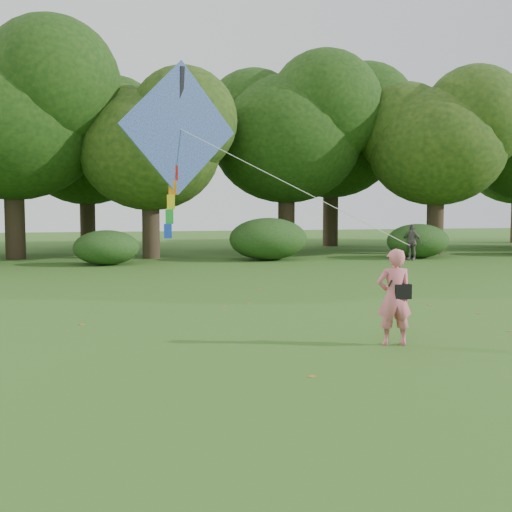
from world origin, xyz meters
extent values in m
plane|color=#265114|center=(0.00, 0.00, 0.00)|extent=(100.00, 100.00, 0.00)
imported|color=#E26A7A|center=(0.90, 0.64, 0.85)|extent=(0.68, 0.50, 1.69)
imported|color=#675E5B|center=(9.17, 16.39, 0.80)|extent=(0.90, 0.98, 1.61)
cube|color=black|center=(1.02, 0.61, 0.95)|extent=(0.30, 0.20, 0.26)
cylinder|color=black|center=(0.90, 0.60, 1.28)|extent=(0.33, 0.14, 0.47)
cube|color=#2768AB|center=(-2.69, 1.88, 3.80)|extent=(2.17, 0.99, 2.35)
cube|color=black|center=(-2.69, 1.91, 3.80)|extent=(0.20, 0.28, 2.15)
cylinder|color=white|center=(-0.77, 1.23, 2.78)|extent=(3.85, 1.30, 2.06)
cube|color=red|center=(-2.79, 1.90, 3.03)|extent=(0.14, 0.06, 0.26)
cube|color=orange|center=(-2.82, 1.90, 2.77)|extent=(0.14, 0.06, 0.26)
cube|color=yellow|center=(-2.85, 1.90, 2.51)|extent=(0.14, 0.06, 0.26)
cube|color=green|center=(-2.88, 1.90, 2.25)|extent=(0.14, 0.06, 0.26)
cube|color=blue|center=(-2.91, 1.90, 1.99)|extent=(0.14, 0.06, 0.26)
cylinder|color=#3A2D1E|center=(-8.00, 21.00, 1.92)|extent=(0.88, 0.88, 3.85)
ellipsoid|color=#1E3F11|center=(-8.00, 21.00, 6.05)|extent=(8.00, 8.00, 6.80)
cylinder|color=#3A2D1E|center=(-2.00, 20.00, 1.57)|extent=(0.80, 0.80, 3.15)
ellipsoid|color=#1E3F11|center=(-2.00, 20.00, 4.91)|extent=(6.40, 6.40, 5.44)
cylinder|color=#3A2D1E|center=(5.00, 22.00, 1.84)|extent=(0.86, 0.86, 3.67)
ellipsoid|color=#1E3F11|center=(5.00, 22.00, 5.76)|extent=(7.60, 7.60, 6.46)
cylinder|color=#3A2D1E|center=(12.00, 19.50, 1.72)|extent=(0.83, 0.83, 3.43)
ellipsoid|color=#1E3F11|center=(12.00, 19.50, 5.30)|extent=(6.80, 6.80, 5.78)
cylinder|color=#3A2D1E|center=(-5.00, 27.50, 1.75)|extent=(0.84, 0.84, 3.50)
ellipsoid|color=#1E3F11|center=(-5.00, 27.50, 5.43)|extent=(7.00, 7.00, 5.95)
cylinder|color=#3A2D1E|center=(9.00, 26.50, 2.01)|extent=(0.90, 0.90, 4.02)
ellipsoid|color=#1E3F11|center=(9.00, 26.50, 6.17)|extent=(7.80, 7.80, 6.63)
ellipsoid|color=#264919|center=(-4.00, 17.10, 0.71)|extent=(2.66, 2.09, 1.42)
ellipsoid|color=#264919|center=(3.00, 17.90, 0.94)|extent=(3.50, 2.75, 1.88)
ellipsoid|color=#264919|center=(10.00, 17.40, 0.79)|extent=(2.94, 2.31, 1.58)
cube|color=olive|center=(-4.52, 3.85, 0.00)|extent=(0.14, 0.14, 0.01)
cube|color=olive|center=(5.72, 8.80, 0.00)|extent=(0.12, 0.08, 0.01)
cube|color=olive|center=(4.19, 3.20, 0.00)|extent=(0.14, 0.13, 0.01)
cube|color=olive|center=(-1.15, -1.03, 0.00)|extent=(0.14, 0.13, 0.01)
cube|color=olive|center=(-0.54, 5.84, 0.00)|extent=(0.13, 0.09, 0.01)
cube|color=olive|center=(0.32, 8.45, 0.00)|extent=(0.14, 0.14, 0.01)
cube|color=olive|center=(3.74, 4.63, 0.00)|extent=(0.13, 0.09, 0.01)
cube|color=olive|center=(3.64, 1.21, 0.00)|extent=(0.14, 0.14, 0.01)
cube|color=olive|center=(-1.27, 5.42, 0.00)|extent=(0.13, 0.09, 0.01)
camera|label=1|loc=(-3.98, -9.62, 2.46)|focal=45.00mm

